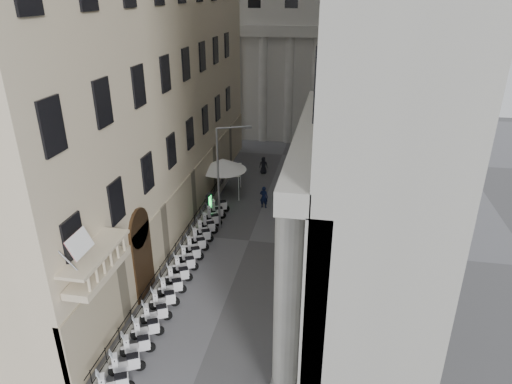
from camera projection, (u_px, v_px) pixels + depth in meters
The scene contains 33 objects.
far_building at pixel (296, 6), 52.98m from camera, with size 22.00×10.00×30.00m, color beige.
iron_fence at pixel (187, 243), 32.83m from camera, with size 0.30×28.00×1.40m, color black, non-canonical shape.
blue_awning at pixel (312, 205), 38.64m from camera, with size 1.60×3.00×3.00m, color navy, non-canonical shape.
scooter_1 at pixel (128, 373), 21.77m from camera, with size 0.56×1.40×1.50m, color white, non-canonical shape.
scooter_2 at pixel (139, 354), 22.88m from camera, with size 0.56×1.40×1.50m, color white, non-canonical shape.
scooter_3 at pixel (148, 337), 24.00m from camera, with size 0.56×1.40×1.50m, color white, non-canonical shape.
scooter_4 at pixel (157, 322), 25.11m from camera, with size 0.56×1.40×1.50m, color white, non-canonical shape.
scooter_5 at pixel (165, 307), 26.23m from camera, with size 0.56×1.40×1.50m, color white, non-canonical shape.
scooter_6 at pixel (173, 294), 27.34m from camera, with size 0.56×1.40×1.50m, color white, non-canonical shape.
scooter_7 at pixel (179, 283), 28.46m from camera, with size 0.56×1.40×1.50m, color white, non-canonical shape.
scooter_8 at pixel (186, 271), 29.57m from camera, with size 0.56×1.40×1.50m, color white, non-canonical shape.
scooter_9 at pixel (192, 261), 30.69m from camera, with size 0.56×1.40×1.50m, color white, non-canonical shape.
scooter_10 at pixel (197, 252), 31.80m from camera, with size 0.56×1.40×1.50m, color white, non-canonical shape.
scooter_11 at pixel (202, 243), 32.92m from camera, with size 0.56×1.40×1.50m, color white, non-canonical shape.
scooter_12 at pixel (207, 234), 34.03m from camera, with size 0.56×1.40×1.50m, color white, non-canonical shape.
scooter_13 at pixel (211, 227), 35.15m from camera, with size 0.56×1.40×1.50m, color white, non-canonical shape.
scooter_14 at pixel (215, 219), 36.27m from camera, with size 0.56×1.40×1.50m, color white, non-canonical shape.
scooter_15 at pixel (219, 213), 37.38m from camera, with size 0.56×1.40×1.50m, color white, non-canonical shape.
barrier_1 at pixel (277, 366), 22.12m from camera, with size 0.60×2.40×1.10m, color #979A9E, non-canonical shape.
barrier_2 at pixel (283, 332), 24.37m from camera, with size 0.60×2.40×1.10m, color #979A9E, non-canonical shape.
barrier_3 at pixel (289, 303), 26.62m from camera, with size 0.60×2.40×1.10m, color #979A9E, non-canonical shape.
barrier_4 at pixel (293, 278), 28.86m from camera, with size 0.60×2.40×1.10m, color #979A9E, non-canonical shape.
barrier_5 at pixel (297, 258), 31.11m from camera, with size 0.60×2.40×1.10m, color #979A9E, non-canonical shape.
barrier_6 at pixel (300, 239), 33.36m from camera, with size 0.60×2.40×1.10m, color #979A9E, non-canonical shape.
barrier_7 at pixel (303, 224), 35.60m from camera, with size 0.60×2.40×1.10m, color #979A9E, non-canonical shape.
barrier_8 at pixel (306, 210), 37.85m from camera, with size 0.60×2.40×1.10m, color #979A9E, non-canonical shape.
barrier_9 at pixel (308, 197), 40.10m from camera, with size 0.60×2.40×1.10m, color #979A9E, non-canonical shape.
security_tent at pixel (225, 165), 39.50m from camera, with size 4.10×4.10×3.33m.
street_lamp at pixel (222, 170), 33.09m from camera, with size 2.44×1.15×7.94m.
info_kiosk at pixel (209, 203), 37.13m from camera, with size 0.31×0.78×1.63m.
pedestrian_a at pixel (264, 197), 37.88m from camera, with size 0.69×0.45×1.90m, color black.
pedestrian_b at pixel (295, 200), 37.85m from camera, with size 0.74×0.58×1.53m, color black.
pedestrian_c at pixel (263, 165), 45.00m from camera, with size 0.83×0.54×1.70m, color black.
Camera 1 is at (5.67, -9.13, 16.75)m, focal length 32.00 mm.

